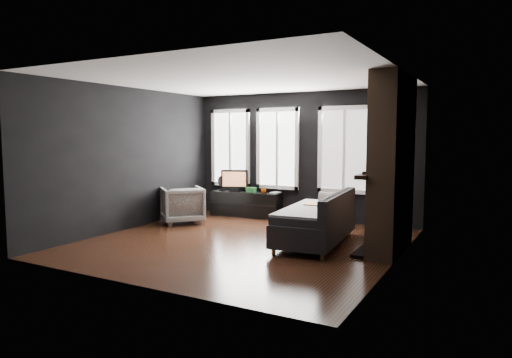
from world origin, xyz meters
The scene contains 18 objects.
floor centered at (0.00, 0.00, 0.00)m, with size 5.00×5.00×0.00m, color black.
ceiling centered at (0.00, 0.00, 2.70)m, with size 5.00×5.00×0.00m, color white.
wall_back centered at (0.00, 2.50, 1.35)m, with size 5.00×0.02×2.70m, color black.
wall_left centered at (-2.50, 0.00, 1.35)m, with size 0.02×5.00×2.70m, color black.
wall_right centered at (2.50, 0.00, 1.35)m, with size 0.02×5.00×2.70m, color black.
windows centered at (-0.45, 2.46, 2.38)m, with size 4.00×0.16×1.76m, color white, non-canonical shape.
fireplace centered at (2.30, 0.60, 1.35)m, with size 0.70×1.62×2.70m, color #93724C, non-canonical shape.
sofa centered at (1.10, 0.50, 0.44)m, with size 1.01×2.02×0.87m, color black, non-canonical shape.
stripe_pillow centered at (1.28, 1.00, 0.63)m, with size 0.07×0.31×0.31m, color gray.
armchair centered at (-1.95, 0.90, 0.41)m, with size 0.80×0.75×0.82m, color silver.
media_console centered at (-1.20, 2.24, 0.27)m, with size 1.58×0.50×0.54m, color black, non-canonical shape.
monitor centered at (-1.48, 2.18, 0.82)m, with size 0.61×0.13×0.54m, color black, non-canonical shape.
desk_fan centered at (-1.79, 2.16, 0.72)m, with size 0.24×0.24×0.34m, color #9D9D9D, non-canonical shape.
mug centered at (-0.77, 2.23, 0.60)m, with size 0.12×0.09×0.12m, color #CF4205.
book centered at (-0.61, 2.35, 0.66)m, with size 0.17×0.02×0.23m, color #A1927F.
storage_box centered at (-1.06, 2.20, 0.60)m, with size 0.20×0.13×0.11m, color #24662E.
mantel_vase centered at (2.05, 1.05, 1.32)m, with size 0.17×0.18×0.17m, color gold.
mantel_clock centered at (2.05, 0.05, 1.25)m, with size 0.12×0.12×0.04m, color black.
Camera 1 is at (3.80, -6.47, 1.79)m, focal length 32.00 mm.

